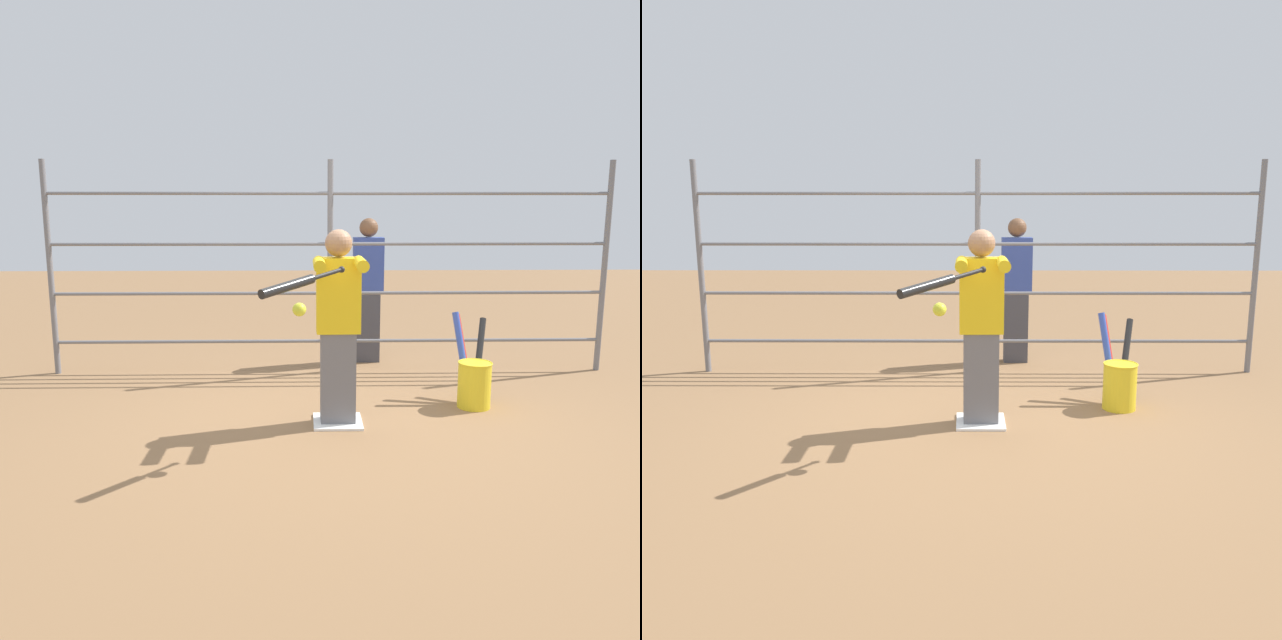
% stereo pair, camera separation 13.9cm
% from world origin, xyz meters
% --- Properties ---
extents(ground_plane, '(24.00, 24.00, 0.00)m').
position_xyz_m(ground_plane, '(0.00, 0.00, 0.00)').
color(ground_plane, olive).
extents(home_plate, '(0.40, 0.40, 0.02)m').
position_xyz_m(home_plate, '(0.00, 0.00, 0.01)').
color(home_plate, white).
rests_on(home_plate, ground).
extents(fence_backstop, '(5.87, 0.06, 2.22)m').
position_xyz_m(fence_backstop, '(0.00, -1.60, 1.11)').
color(fence_backstop, slate).
rests_on(fence_backstop, ground).
extents(batter, '(0.41, 0.53, 1.58)m').
position_xyz_m(batter, '(0.00, 0.02, 0.86)').
color(batter, slate).
rests_on(batter, ground).
extents(baseball_bat_swinging, '(0.59, 0.62, 0.15)m').
position_xyz_m(baseball_bat_swinging, '(0.33, 0.77, 1.25)').
color(baseball_bat_swinging, black).
extents(softball_in_flight, '(0.10, 0.10, 0.10)m').
position_xyz_m(softball_in_flight, '(0.30, 0.67, 1.06)').
color(softball_in_flight, yellow).
extents(bat_bucket, '(0.39, 0.67, 0.82)m').
position_xyz_m(bat_bucket, '(-1.23, -0.43, 0.26)').
color(bat_bucket, yellow).
rests_on(bat_bucket, ground).
extents(bystander_behind_fence, '(0.34, 0.21, 1.63)m').
position_xyz_m(bystander_behind_fence, '(-0.45, -2.06, 0.85)').
color(bystander_behind_fence, '#3F3F47').
rests_on(bystander_behind_fence, ground).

